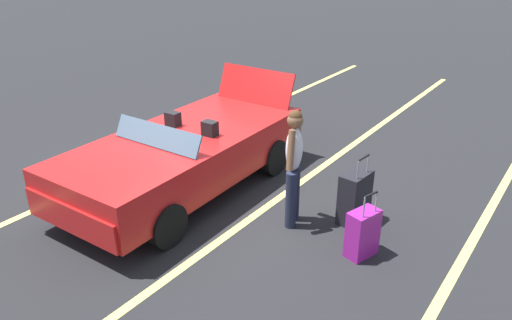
# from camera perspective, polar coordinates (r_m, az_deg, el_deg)

# --- Properties ---
(ground_plane) EXTENTS (80.00, 80.00, 0.00)m
(ground_plane) POSITION_cam_1_polar(r_m,az_deg,el_deg) (7.81, -8.16, -3.45)
(ground_plane) COLOR black
(lot_line_near) EXTENTS (18.00, 0.12, 0.01)m
(lot_line_near) POSITION_cam_1_polar(r_m,az_deg,el_deg) (8.72, -14.67, -0.91)
(lot_line_near) COLOR #EAE066
(lot_line_near) RESTS_ON ground_plane
(lot_line_mid) EXTENTS (18.00, 0.12, 0.01)m
(lot_line_mid) POSITION_cam_1_polar(r_m,az_deg,el_deg) (7.05, -0.15, -6.50)
(lot_line_mid) COLOR #EAE066
(lot_line_mid) RESTS_ON ground_plane
(lot_line_far) EXTENTS (18.00, 0.12, 0.01)m
(lot_line_far) POSITION_cam_1_polar(r_m,az_deg,el_deg) (6.15, 21.31, -13.69)
(lot_line_far) COLOR #EAE066
(lot_line_far) RESTS_ON ground_plane
(convertible_car) EXTENTS (4.21, 1.93, 1.52)m
(convertible_car) POSITION_cam_1_polar(r_m,az_deg,el_deg) (7.42, -9.45, -0.01)
(convertible_car) COLOR red
(convertible_car) RESTS_ON ground_plane
(suitcase_large_black) EXTENTS (0.50, 0.34, 1.01)m
(suitcase_large_black) POSITION_cam_1_polar(r_m,az_deg,el_deg) (6.89, 11.40, -4.29)
(suitcase_large_black) COLOR black
(suitcase_large_black) RESTS_ON ground_plane
(suitcase_medium_bright) EXTENTS (0.45, 0.34, 0.90)m
(suitcase_medium_bright) POSITION_cam_1_polar(r_m,az_deg,el_deg) (6.23, 12.31, -8.35)
(suitcase_medium_bright) COLOR #991E8C
(suitcase_medium_bright) RESTS_ON ground_plane
(traveler_person) EXTENTS (0.60, 0.31, 1.65)m
(traveler_person) POSITION_cam_1_polar(r_m,az_deg,el_deg) (6.47, 4.42, -0.25)
(traveler_person) COLOR #1E2338
(traveler_person) RESTS_ON ground_plane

